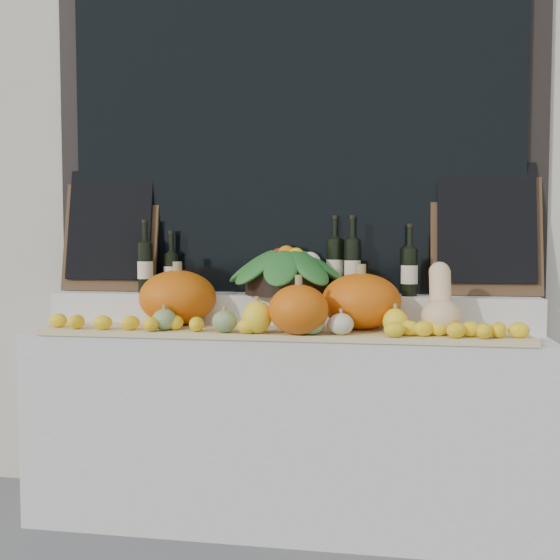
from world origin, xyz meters
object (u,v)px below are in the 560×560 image
object	(u,v)px
butternut_squash	(441,305)
wine_bottle_tall	(335,266)
pumpkin_right	(361,301)
produce_bowl	(287,270)
pumpkin_left	(178,297)

from	to	relation	value
butternut_squash	wine_bottle_tall	xyz separation A→B (m)	(-0.47, 0.35, 0.15)
pumpkin_right	wine_bottle_tall	size ratio (longest dim) A/B	0.93
produce_bowl	wine_bottle_tall	size ratio (longest dim) A/B	1.60
pumpkin_right	butternut_squash	size ratio (longest dim) A/B	1.17
pumpkin_right	produce_bowl	size ratio (longest dim) A/B	0.58
pumpkin_left	produce_bowl	xyz separation A→B (m)	(0.49, 0.15, 0.12)
pumpkin_left	pumpkin_right	size ratio (longest dim) A/B	1.02
produce_bowl	pumpkin_left	bearing A→B (deg)	-162.41
pumpkin_right	butternut_squash	bearing A→B (deg)	-14.90
pumpkin_right	wine_bottle_tall	xyz separation A→B (m)	(-0.13, 0.26, 0.15)
butternut_squash	produce_bowl	xyz separation A→B (m)	(-0.69, 0.26, 0.13)
butternut_squash	produce_bowl	size ratio (longest dim) A/B	0.50
pumpkin_right	produce_bowl	xyz separation A→B (m)	(-0.36, 0.17, 0.13)
produce_bowl	wine_bottle_tall	world-z (taller)	wine_bottle_tall
pumpkin_left	pumpkin_right	distance (m)	0.85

